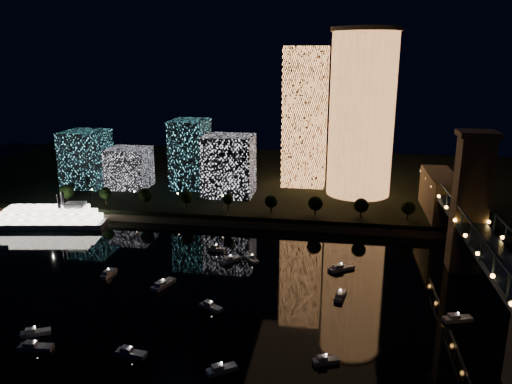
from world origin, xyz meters
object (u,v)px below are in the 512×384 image
truss_bridge (509,284)px  riverboat (44,218)px  tower_cylindrical (362,113)px  tower_rectangular (305,117)px

truss_bridge → riverboat: (-174.77, 62.96, -12.12)m
tower_cylindrical → truss_bridge: 132.43m
truss_bridge → riverboat: 186.16m
truss_bridge → riverboat: size_ratio=4.89×
tower_rectangular → riverboat: size_ratio=1.35×
truss_bridge → tower_cylindrical: bearing=105.9°
tower_cylindrical → riverboat: tower_cylindrical is taller
riverboat → tower_rectangular: bearing=35.0°
riverboat → tower_cylindrical: bearing=23.7°
tower_cylindrical → tower_rectangular: (-29.05, 16.08, -4.36)m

